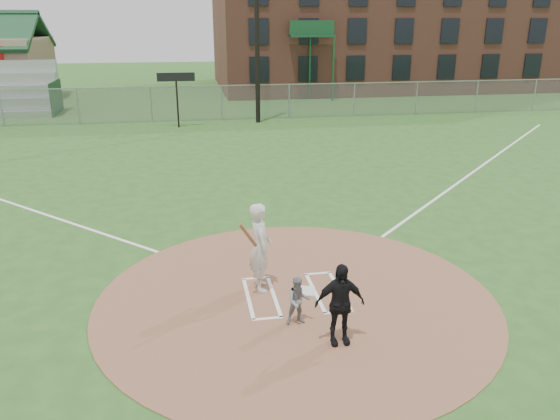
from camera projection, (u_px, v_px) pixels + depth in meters
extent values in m
plane|color=#28561D|center=(296.00, 298.00, 11.56)|extent=(140.00, 140.00, 0.00)
cylinder|color=#8D5E43|center=(296.00, 298.00, 11.55)|extent=(8.40, 8.40, 0.02)
cube|color=silver|center=(305.00, 291.00, 11.80)|extent=(0.54, 0.54, 0.03)
cube|color=white|center=(476.00, 170.00, 21.37)|extent=(17.04, 17.04, 0.01)
imported|color=gray|center=(298.00, 301.00, 10.43)|extent=(0.49, 0.39, 0.97)
imported|color=black|center=(340.00, 304.00, 9.72)|extent=(0.91, 0.38, 1.55)
cube|color=white|center=(248.00, 298.00, 11.53)|extent=(0.08, 1.80, 0.01)
cube|color=white|center=(274.00, 296.00, 11.62)|extent=(0.08, 1.80, 0.01)
cube|color=white|center=(256.00, 278.00, 12.41)|extent=(0.62, 0.08, 0.01)
cube|color=white|center=(268.00, 318.00, 10.73)|extent=(0.62, 0.08, 0.01)
cube|color=white|center=(340.00, 290.00, 11.85)|extent=(0.08, 1.80, 0.01)
cube|color=white|center=(315.00, 292.00, 11.76)|extent=(0.08, 1.80, 0.01)
cube|color=white|center=(318.00, 273.00, 12.64)|extent=(0.62, 0.08, 0.01)
cube|color=white|center=(338.00, 312.00, 10.97)|extent=(0.62, 0.08, 0.01)
imported|color=silver|center=(260.00, 247.00, 11.64)|extent=(0.48, 0.72, 1.96)
cylinder|color=brown|center=(248.00, 235.00, 11.07)|extent=(0.45, 0.50, 0.70)
cube|color=slate|center=(222.00, 103.00, 31.69)|extent=(56.00, 0.03, 2.00)
cube|color=gray|center=(221.00, 86.00, 31.36)|extent=(56.00, 0.06, 0.06)
cube|color=gray|center=(222.00, 103.00, 31.69)|extent=(56.08, 0.08, 2.00)
cube|color=#194728|center=(56.00, 97.00, 33.99)|extent=(0.08, 3.20, 2.00)
cube|color=#194728|center=(312.00, 36.00, 38.49)|extent=(3.20, 1.00, 0.15)
cube|color=#194728|center=(310.00, 68.00, 39.70)|extent=(0.12, 0.12, 4.50)
cube|color=#194728|center=(333.00, 69.00, 39.05)|extent=(0.12, 0.12, 4.50)
cube|color=#194728|center=(312.00, 28.00, 38.31)|extent=(3.20, 0.08, 1.00)
cylinder|color=black|center=(257.00, 12.00, 29.43)|extent=(0.26, 0.26, 12.00)
cylinder|color=black|center=(177.00, 103.00, 29.52)|extent=(0.10, 0.10, 2.60)
cube|color=black|center=(176.00, 77.00, 29.05)|extent=(2.00, 0.10, 0.45)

